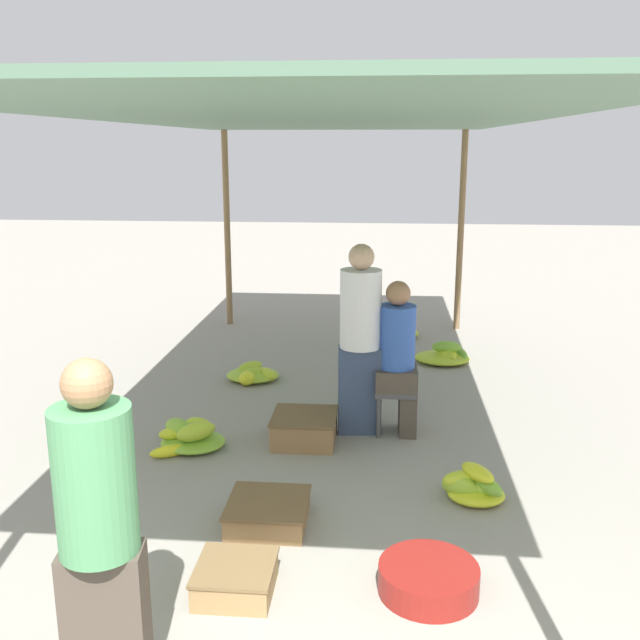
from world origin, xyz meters
TOP-DOWN VIEW (x-y plane):
  - canopy_post_back_left at (-1.51, 7.27)m, footprint 0.08×0.08m
  - canopy_post_back_right at (1.51, 7.27)m, footprint 0.08×0.08m
  - canopy_tarp at (0.00, 3.78)m, footprint 3.41×7.37m
  - vendor_foreground at (-0.62, 0.64)m, footprint 0.37×0.37m
  - stool at (0.65, 3.72)m, footprint 0.34×0.34m
  - vendor_seated at (0.67, 3.72)m, footprint 0.35×0.35m
  - basin_black at (0.81, 1.52)m, footprint 0.54×0.54m
  - banana_pile_left_0 at (-0.76, 4.96)m, footprint 0.56×0.59m
  - banana_pile_left_1 at (-0.97, 3.24)m, footprint 0.56×0.53m
  - banana_pile_right_1 at (1.16, 2.58)m, footprint 0.44×0.45m
  - banana_pile_right_2 at (1.24, 5.75)m, footprint 0.60×0.53m
  - banana_pile_right_3 at (0.80, 6.73)m, footprint 0.46×0.44m
  - crate_near at (-0.17, 2.14)m, footprint 0.51×0.51m
  - crate_mid at (-0.23, 1.42)m, footprint 0.42×0.42m
  - crate_far at (-0.08, 3.45)m, footprint 0.52×0.52m
  - shopper_walking_mid at (0.36, 3.71)m, footprint 0.37×0.37m

SIDE VIEW (x-z plane):
  - banana_pile_left_0 at x=-0.76m, z-range -0.01..0.14m
  - banana_pile_right_3 at x=0.80m, z-range -0.01..0.15m
  - banana_pile_right_2 at x=1.24m, z-range -0.05..0.19m
  - basin_black at x=0.81m, z-range 0.00..0.16m
  - crate_near at x=-0.17m, z-range 0.00..0.16m
  - crate_mid at x=-0.23m, z-range 0.00..0.17m
  - banana_pile_right_1 at x=1.16m, z-range -0.03..0.23m
  - banana_pile_left_1 at x=-0.97m, z-range -0.02..0.23m
  - crate_far at x=-0.08m, z-range 0.00..0.23m
  - stool at x=0.65m, z-range 0.12..0.51m
  - vendor_seated at x=0.67m, z-range 0.02..1.31m
  - vendor_foreground at x=-0.62m, z-range 0.03..1.57m
  - shopper_walking_mid at x=0.36m, z-range 0.03..1.62m
  - canopy_post_back_left at x=-1.51m, z-range 0.00..2.53m
  - canopy_post_back_right at x=1.51m, z-range 0.00..2.53m
  - canopy_tarp at x=0.00m, z-range 2.53..2.57m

